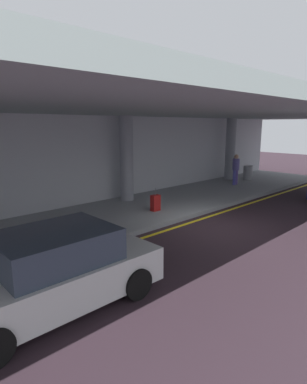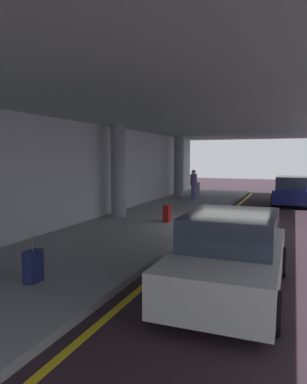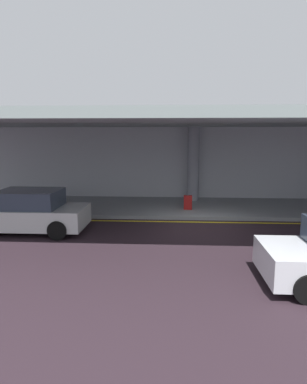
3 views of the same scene
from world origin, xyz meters
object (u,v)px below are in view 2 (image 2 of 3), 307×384
(car_navy, at_px, (292,191))
(trash_bin_steel, at_px, (195,189))
(support_column_left_mid, at_px, (179,166))
(suitcase_upright_secondary, at_px, (33,266))
(support_column_far_left, at_px, (118,171))
(traveler_with_luggage, at_px, (194,183))
(car_silver, at_px, (230,255))
(suitcase_upright_primary, at_px, (167,213))

(car_navy, relative_size, trash_bin_steel, 4.82)
(support_column_left_mid, distance_m, suitcase_upright_secondary, 15.54)
(support_column_far_left, bearing_deg, traveler_with_luggage, -11.07)
(suitcase_upright_secondary, bearing_deg, car_navy, 5.59)
(car_silver, bearing_deg, suitcase_upright_secondary, -72.88)
(suitcase_upright_primary, distance_m, suitcase_upright_secondary, 7.00)
(support_column_left_mid, xyz_separation_m, suitcase_upright_primary, (-8.35, -2.18, -1.51))
(support_column_far_left, relative_size, car_silver, 0.89)
(suitcase_upright_primary, bearing_deg, suitcase_upright_secondary, 155.12)
(traveler_with_luggage, height_order, suitcase_upright_primary, traveler_with_luggage)
(suitcase_upright_secondary, distance_m, trash_bin_steel, 16.08)
(car_silver, relative_size, car_navy, 1.00)
(car_navy, bearing_deg, car_silver, -179.45)
(suitcase_upright_primary, bearing_deg, traveler_with_luggage, -15.47)
(support_column_far_left, height_order, suitcase_upright_secondary, support_column_far_left)
(support_column_left_mid, height_order, suitcase_upright_secondary, support_column_left_mid)
(support_column_left_mid, relative_size, traveler_with_luggage, 2.17)
(car_silver, bearing_deg, trash_bin_steel, -164.94)
(support_column_far_left, distance_m, car_navy, 10.13)
(car_silver, distance_m, trash_bin_steel, 15.50)
(trash_bin_steel, bearing_deg, car_silver, -162.88)
(suitcase_upright_primary, distance_m, trash_bin_steel, 9.14)
(support_column_far_left, height_order, support_column_left_mid, same)
(suitcase_upright_primary, relative_size, trash_bin_steel, 1.06)
(support_column_far_left, distance_m, car_silver, 8.28)
(car_navy, bearing_deg, trash_bin_steel, 84.71)
(suitcase_upright_primary, bearing_deg, support_column_left_mid, -8.04)
(suitcase_upright_secondary, relative_size, trash_bin_steel, 1.06)
(support_column_left_mid, height_order, suitcase_upright_primary, support_column_left_mid)
(car_navy, height_order, suitcase_upright_primary, car_navy)
(support_column_left_mid, bearing_deg, trash_bin_steel, -51.18)
(trash_bin_steel, bearing_deg, suitcase_upright_primary, -171.80)
(support_column_left_mid, xyz_separation_m, traveler_with_luggage, (-1.37, -1.30, -0.86))
(car_silver, bearing_deg, support_column_far_left, -140.43)
(suitcase_upright_primary, height_order, trash_bin_steel, suitcase_upright_primary)
(support_column_far_left, xyz_separation_m, support_column_left_mid, (8.00, 0.00, 0.00))
(support_column_far_left, bearing_deg, car_silver, -138.37)
(support_column_left_mid, relative_size, car_navy, 0.89)
(car_silver, xyz_separation_m, suitcase_upright_primary, (5.77, 3.26, -0.25))
(car_silver, relative_size, traveler_with_luggage, 2.44)
(car_silver, distance_m, suitcase_upright_secondary, 3.75)
(car_silver, height_order, suitcase_upright_primary, car_silver)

